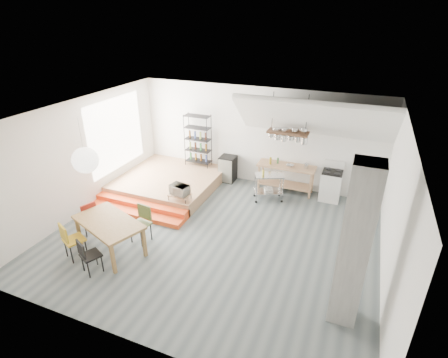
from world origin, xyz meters
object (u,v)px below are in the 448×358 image
at_px(rolling_cart, 269,184).
at_px(mini_fridge, 228,169).
at_px(stove, 331,185).
at_px(dining_table, 109,224).

distance_m(rolling_cart, mini_fridge, 1.84).
relative_size(stove, dining_table, 0.60).
relative_size(dining_table, mini_fridge, 2.24).
xyz_separation_m(stove, rolling_cart, (-1.75, -0.75, 0.06)).
bearing_deg(mini_fridge, stove, -0.74).
bearing_deg(stove, mini_fridge, 179.26).
height_order(dining_table, mini_fridge, mini_fridge).
distance_m(dining_table, mini_fridge, 4.84).
xyz_separation_m(dining_table, mini_fridge, (1.16, 4.69, -0.30)).
height_order(rolling_cart, mini_fridge, mini_fridge).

